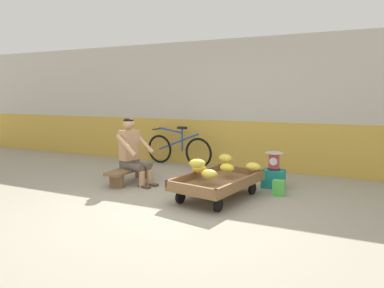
{
  "coord_description": "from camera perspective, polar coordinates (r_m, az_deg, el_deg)",
  "views": [
    {
      "loc": [
        2.23,
        -3.9,
        1.53
      ],
      "look_at": [
        -0.1,
        1.14,
        0.75
      ],
      "focal_mm": 32.69,
      "sensor_mm": 36.0,
      "label": 1
    }
  ],
  "objects": [
    {
      "name": "ground_plane",
      "position": [
        4.75,
        -4.73,
        -10.84
      ],
      "size": [
        80.0,
        80.0,
        0.0
      ],
      "primitive_type": "plane",
      "color": "gray"
    },
    {
      "name": "banana_cart",
      "position": [
        5.22,
        4.26,
        -6.33
      ],
      "size": [
        1.1,
        1.57,
        0.36
      ],
      "color": "brown",
      "rests_on": "ground"
    },
    {
      "name": "vendor_seated",
      "position": [
        6.11,
        -9.65,
        -1.18
      ],
      "size": [
        0.73,
        0.57,
        1.14
      ],
      "color": "tan",
      "rests_on": "ground"
    },
    {
      "name": "back_wall",
      "position": [
        7.46,
        7.49,
        6.43
      ],
      "size": [
        16.0,
        0.3,
        2.67
      ],
      "color": "gold",
      "rests_on": "ground"
    },
    {
      "name": "plastic_crate",
      "position": [
        6.0,
        13.14,
        -5.52
      ],
      "size": [
        0.36,
        0.28,
        0.3
      ],
      "color": "#19847F",
      "rests_on": "ground"
    },
    {
      "name": "weighing_scale",
      "position": [
        5.93,
        13.23,
        -2.68
      ],
      "size": [
        0.3,
        0.3,
        0.29
      ],
      "color": "#28282D",
      "rests_on": "plastic_crate"
    },
    {
      "name": "shopping_bag",
      "position": [
        5.55,
        13.97,
        -6.96
      ],
      "size": [
        0.18,
        0.12,
        0.24
      ],
      "primitive_type": "cube",
      "color": "green",
      "rests_on": "ground"
    },
    {
      "name": "low_bench",
      "position": [
        6.24,
        -10.11,
        -4.44
      ],
      "size": [
        0.32,
        1.1,
        0.27
      ],
      "color": "brown",
      "rests_on": "ground"
    },
    {
      "name": "bicycle_near_left",
      "position": [
        7.64,
        -2.26,
        -0.87
      ],
      "size": [
        1.65,
        0.48,
        0.86
      ],
      "color": "black",
      "rests_on": "ground"
    },
    {
      "name": "banana_pile",
      "position": [
        5.27,
        4.46,
        -3.67
      ],
      "size": [
        0.94,
        0.96,
        0.26
      ],
      "color": "yellow",
      "rests_on": "banana_cart"
    }
  ]
}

